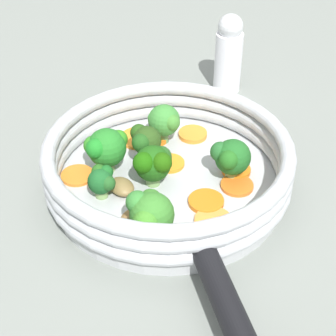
{
  "coord_description": "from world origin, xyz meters",
  "views": [
    {
      "loc": [
        0.5,
        -0.11,
        0.43
      ],
      "look_at": [
        0.0,
        0.0,
        0.03
      ],
      "focal_mm": 60.0,
      "sensor_mm": 36.0,
      "label": 1
    }
  ],
  "objects_px": {
    "carrot_slice_7": "(230,152)",
    "broccoli_floret_4": "(154,162)",
    "carrot_slice_9": "(237,186)",
    "mushroom_piece_1": "(134,218)",
    "carrot_slice_3": "(213,221)",
    "broccoli_floret_1": "(102,180)",
    "carrot_slice_4": "(77,175)",
    "broccoli_floret_5": "(150,213)",
    "broccoli_floret_3": "(106,147)",
    "broccoli_floret_6": "(145,141)",
    "broccoli_floret_0": "(231,157)",
    "carrot_slice_0": "(139,138)",
    "carrot_slice_2": "(206,202)",
    "carrot_slice_8": "(236,170)",
    "salt_shaker": "(229,54)",
    "broccoli_floret_2": "(164,121)",
    "carrot_slice_10": "(153,138)",
    "carrot_slice_11": "(99,178)",
    "carrot_slice_12": "(193,134)",
    "skillet": "(168,184)",
    "carrot_slice_1": "(165,241)",
    "carrot_slice_6": "(170,163)",
    "mushroom_piece_0": "(122,187)",
    "carrot_slice_5": "(208,228)"
  },
  "relations": [
    {
      "from": "broccoli_floret_2",
      "to": "broccoli_floret_5",
      "type": "xyz_separation_m",
      "value": [
        0.16,
        -0.05,
        -0.0
      ]
    },
    {
      "from": "broccoli_floret_1",
      "to": "broccoli_floret_2",
      "type": "xyz_separation_m",
      "value": [
        -0.09,
        0.09,
        0.01
      ]
    },
    {
      "from": "carrot_slice_5",
      "to": "mushroom_piece_0",
      "type": "relative_size",
      "value": 0.98
    },
    {
      "from": "broccoli_floret_5",
      "to": "carrot_slice_0",
      "type": "bearing_deg",
      "value": 174.23
    },
    {
      "from": "broccoli_floret_3",
      "to": "broccoli_floret_6",
      "type": "distance_m",
      "value": 0.05
    },
    {
      "from": "carrot_slice_1",
      "to": "carrot_slice_7",
      "type": "relative_size",
      "value": 1.01
    },
    {
      "from": "carrot_slice_10",
      "to": "broccoli_floret_5",
      "type": "bearing_deg",
      "value": -11.75
    },
    {
      "from": "carrot_slice_7",
      "to": "broccoli_floret_4",
      "type": "xyz_separation_m",
      "value": [
        0.04,
        -0.1,
        0.03
      ]
    },
    {
      "from": "carrot_slice_6",
      "to": "carrot_slice_9",
      "type": "relative_size",
      "value": 0.95
    },
    {
      "from": "carrot_slice_10",
      "to": "skillet",
      "type": "bearing_deg",
      "value": 2.23
    },
    {
      "from": "carrot_slice_9",
      "to": "salt_shaker",
      "type": "distance_m",
      "value": 0.25
    },
    {
      "from": "carrot_slice_1",
      "to": "broccoli_floret_6",
      "type": "height_order",
      "value": "broccoli_floret_6"
    },
    {
      "from": "carrot_slice_8",
      "to": "broccoli_floret_3",
      "type": "relative_size",
      "value": 0.61
    },
    {
      "from": "carrot_slice_2",
      "to": "carrot_slice_8",
      "type": "distance_m",
      "value": 0.07
    },
    {
      "from": "carrot_slice_7",
      "to": "broccoli_floret_6",
      "type": "distance_m",
      "value": 0.11
    },
    {
      "from": "carrot_slice_9",
      "to": "broccoli_floret_5",
      "type": "xyz_separation_m",
      "value": [
        0.06,
        -0.11,
        0.03
      ]
    },
    {
      "from": "carrot_slice_3",
      "to": "broccoli_floret_1",
      "type": "bearing_deg",
      "value": -121.96
    },
    {
      "from": "carrot_slice_0",
      "to": "carrot_slice_9",
      "type": "relative_size",
      "value": 1.25
    },
    {
      "from": "carrot_slice_10",
      "to": "salt_shaker",
      "type": "distance_m",
      "value": 0.2
    },
    {
      "from": "carrot_slice_12",
      "to": "carrot_slice_2",
      "type": "bearing_deg",
      "value": -7.65
    },
    {
      "from": "carrot_slice_4",
      "to": "broccoli_floret_0",
      "type": "xyz_separation_m",
      "value": [
        0.04,
        0.17,
        0.03
      ]
    },
    {
      "from": "carrot_slice_11",
      "to": "mushroom_piece_0",
      "type": "distance_m",
      "value": 0.04
    },
    {
      "from": "carrot_slice_10",
      "to": "broccoli_floret_1",
      "type": "xyz_separation_m",
      "value": [
        0.09,
        -0.07,
        0.02
      ]
    },
    {
      "from": "carrot_slice_10",
      "to": "broccoli_floret_6",
      "type": "xyz_separation_m",
      "value": [
        0.04,
        -0.02,
        0.03
      ]
    },
    {
      "from": "carrot_slice_7",
      "to": "broccoli_floret_1",
      "type": "relative_size",
      "value": 0.86
    },
    {
      "from": "carrot_slice_9",
      "to": "salt_shaker",
      "type": "xyz_separation_m",
      "value": [
        -0.24,
        0.06,
        0.04
      ]
    },
    {
      "from": "broccoli_floret_6",
      "to": "carrot_slice_4",
      "type": "bearing_deg",
      "value": -81.55
    },
    {
      "from": "carrot_slice_2",
      "to": "salt_shaker",
      "type": "distance_m",
      "value": 0.29
    },
    {
      "from": "carrot_slice_6",
      "to": "carrot_slice_5",
      "type": "bearing_deg",
      "value": 7.63
    },
    {
      "from": "salt_shaker",
      "to": "carrot_slice_7",
      "type": "bearing_deg",
      "value": -15.67
    },
    {
      "from": "carrot_slice_3",
      "to": "carrot_slice_10",
      "type": "distance_m",
      "value": 0.16
    },
    {
      "from": "carrot_slice_9",
      "to": "broccoli_floret_2",
      "type": "xyz_separation_m",
      "value": [
        -0.1,
        -0.06,
        0.03
      ]
    },
    {
      "from": "mushroom_piece_1",
      "to": "broccoli_floret_5",
      "type": "bearing_deg",
      "value": 28.39
    },
    {
      "from": "carrot_slice_2",
      "to": "carrot_slice_3",
      "type": "height_order",
      "value": "same"
    },
    {
      "from": "carrot_slice_4",
      "to": "broccoli_floret_5",
      "type": "distance_m",
      "value": 0.13
    },
    {
      "from": "broccoli_floret_1",
      "to": "carrot_slice_3",
      "type": "bearing_deg",
      "value": 58.04
    },
    {
      "from": "carrot_slice_9",
      "to": "mushroom_piece_1",
      "type": "height_order",
      "value": "mushroom_piece_1"
    },
    {
      "from": "carrot_slice_8",
      "to": "broccoli_floret_4",
      "type": "bearing_deg",
      "value": -89.6
    },
    {
      "from": "skillet",
      "to": "broccoli_floret_4",
      "type": "bearing_deg",
      "value": -69.82
    },
    {
      "from": "carrot_slice_3",
      "to": "carrot_slice_12",
      "type": "xyz_separation_m",
      "value": [
        -0.16,
        0.02,
        0.0
      ]
    },
    {
      "from": "carrot_slice_10",
      "to": "broccoli_floret_2",
      "type": "xyz_separation_m",
      "value": [
        0.01,
        0.01,
        0.03
      ]
    },
    {
      "from": "carrot_slice_2",
      "to": "broccoli_floret_4",
      "type": "height_order",
      "value": "broccoli_floret_4"
    },
    {
      "from": "broccoli_floret_2",
      "to": "carrot_slice_10",
      "type": "bearing_deg",
      "value": -116.28
    },
    {
      "from": "carrot_slice_2",
      "to": "broccoli_floret_0",
      "type": "relative_size",
      "value": 0.78
    },
    {
      "from": "carrot_slice_4",
      "to": "mushroom_piece_0",
      "type": "bearing_deg",
      "value": 51.57
    },
    {
      "from": "broccoli_floret_0",
      "to": "salt_shaker",
      "type": "bearing_deg",
      "value": 163.73
    },
    {
      "from": "carrot_slice_10",
      "to": "broccoli_floret_0",
      "type": "height_order",
      "value": "broccoli_floret_0"
    },
    {
      "from": "carrot_slice_9",
      "to": "carrot_slice_11",
      "type": "relative_size",
      "value": 1.24
    },
    {
      "from": "carrot_slice_3",
      "to": "broccoli_floret_1",
      "type": "distance_m",
      "value": 0.13
    },
    {
      "from": "carrot_slice_10",
      "to": "carrot_slice_11",
      "type": "distance_m",
      "value": 0.1
    }
  ]
}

